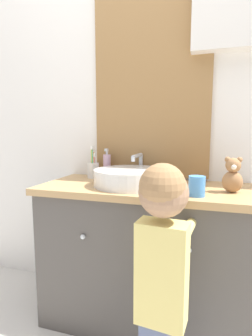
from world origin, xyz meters
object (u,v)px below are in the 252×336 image
Objects in this scene: sink_basin at (131,177)px; soap_dispenser at (107,166)px; teddy_bear at (233,176)px; drinking_cup at (197,186)px; toothbrush_holder at (93,169)px; child_figure at (163,258)px.

sink_basin is 0.28m from soap_dispenser.
soap_dispenser is at bearing 164.39° from teddy_bear.
toothbrush_holder is at bearing 154.59° from drinking_cup.
teddy_bear is (0.26, 0.43, 0.25)m from child_figure.
child_figure is at bearing -54.14° from soap_dispenser.
soap_dispenser is 1.08× the size of teddy_bear.
child_figure reaches higher than teddy_bear.
teddy_bear reaches higher than drinking_cup.
teddy_bear is at bearing -15.61° from soap_dispenser.
soap_dispenser reaches higher than teddy_bear.
soap_dispenser is at bearing 149.76° from drinking_cup.
toothbrush_holder is 0.71m from drinking_cup.
sink_basin is 0.51m from teddy_bear.
teddy_bear is at bearing -12.70° from toothbrush_holder.
child_figure is (0.46, -0.63, -0.24)m from soap_dispenser.
soap_dispenser is 0.74m from teddy_bear.
soap_dispenser is (0.09, 0.02, 0.02)m from toothbrush_holder.
sink_basin reaches higher than drinking_cup.
soap_dispenser is (-0.21, 0.18, 0.03)m from sink_basin.
teddy_bear is 1.87× the size of drinking_cup.
child_figure is (0.25, -0.45, -0.21)m from sink_basin.
teddy_bear is at bearing 37.97° from drinking_cup.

